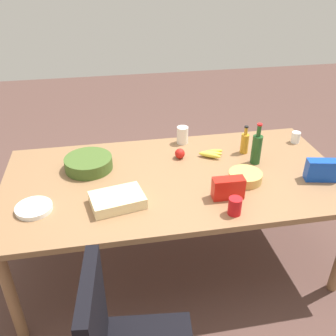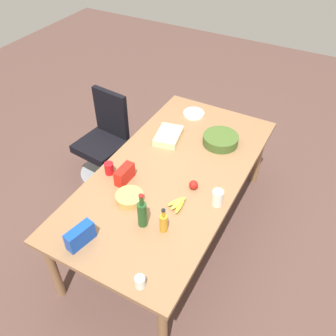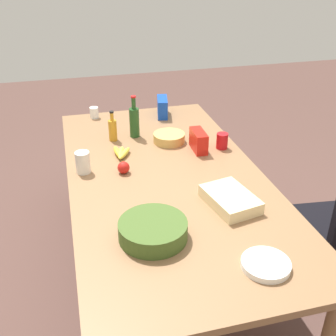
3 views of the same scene
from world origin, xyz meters
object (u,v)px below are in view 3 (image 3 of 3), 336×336
Objects in this scene: apple_red at (124,168)px; mayo_jar at (83,162)px; wine_bottle at (134,121)px; chip_bowl at (169,138)px; paper_cup at (94,113)px; sheet_cake at (230,199)px; chip_bag_blue at (162,107)px; salad_bowl at (153,230)px; red_solo_cup at (222,141)px; chip_bag_red at (199,141)px; banana_bunch at (121,153)px; paper_plate_stack at (266,264)px; conference_table at (166,184)px; dressing_bottle at (113,129)px.

mayo_jar reaches higher than apple_red.
chip_bowl is (-0.16, -0.22, -0.09)m from wine_bottle.
paper_cup reaches higher than apple_red.
wine_bottle is (1.03, 0.34, 0.09)m from sheet_cake.
chip_bag_blue is at bearing -39.97° from wine_bottle.
paper_cup is at bearing 4.23° from salad_bowl.
chip_bowl is (0.19, 0.33, -0.02)m from red_solo_cup.
chip_bag_red is 0.88× the size of chip_bowl.
mayo_jar is at bearing 98.69° from chip_bag_red.
banana_bunch reaches higher than paper_plate_stack.
apple_red reaches higher than chip_bowl.
red_solo_cup is 0.79× the size of mayo_jar.
dressing_bottle is at bearing 22.34° from conference_table.
paper_plate_stack is at bearing -159.87° from banana_bunch.
sheet_cake is at bearing -178.34° from chip_bag_blue.
sheet_cake is at bearing -161.79° from wine_bottle.
chip_bag_red is 2.63× the size of apple_red.
banana_bunch is (0.33, 0.23, 0.09)m from conference_table.
conference_table is at bearing 32.30° from sheet_cake.
red_solo_cup is at bearing -38.76° from salad_bowl.
chip_bag_blue is 1.10× the size of banana_bunch.
salad_bowl is 1.49× the size of chip_bowl.
paper_cup is 0.40× the size of chip_bowl.
banana_bunch is 1.32m from paper_plate_stack.
chip_bowl reaches higher than conference_table.
apple_red is at bearing 152.22° from chip_bag_blue.
chip_bag_red is at bearing -3.81° from paper_plate_stack.
chip_bag_red is at bearing -131.24° from wine_bottle.
banana_bunch is 2.64× the size of apple_red.
apple_red is at bearing 162.38° from wine_bottle.
conference_table is 0.49m from sheet_cake.
chip_bag_red reaches higher than sheet_cake.
paper_cup reaches higher than chip_bowl.
wine_bottle reaches higher than red_solo_cup.
chip_bag_red is 0.62× the size of sheet_cake.
red_solo_cup reaches higher than apple_red.
dressing_bottle is at bearing 98.91° from wine_bottle.
paper_cup is 0.82× the size of red_solo_cup.
dressing_bottle is 0.70× the size of sheet_cake.
salad_bowl is at bearing 173.73° from wine_bottle.
chip_bowl is 1.03× the size of paper_plate_stack.
mayo_jar is at bearing 122.34° from banana_bunch.
dressing_bottle reaches higher than salad_bowl.
dressing_bottle reaches higher than chip_bowl.
apple_red reaches higher than conference_table.
banana_bunch is at bearing 34.99° from conference_table.
paper_cup is at bearing 21.88° from sheet_cake.
chip_bag_red is (0.87, -0.52, 0.03)m from salad_bowl.
conference_table is at bearing -145.01° from banana_bunch.
paper_plate_stack is at bearing -126.92° from salad_bowl.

